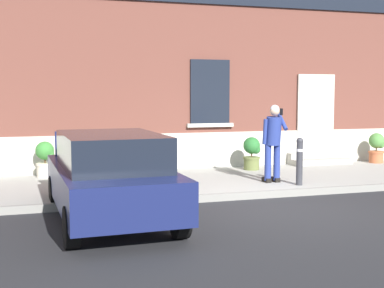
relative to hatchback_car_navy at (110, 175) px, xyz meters
name	(u,v)px	position (x,y,z in m)	size (l,w,h in m)	color
ground_plane	(269,208)	(3.00, 0.12, -0.79)	(80.00, 80.00, 0.00)	#232326
sidewalk	(218,181)	(3.00, 2.92, -0.71)	(24.00, 3.60, 0.15)	#99968E
curb_edge	(249,195)	(3.00, 1.06, -0.71)	(24.00, 0.12, 0.15)	gray
building_facade	(188,36)	(3.01, 5.41, 2.94)	(24.00, 1.52, 7.50)	brown
entrance_stoop	(319,159)	(6.60, 4.46, -0.51)	(1.79, 0.64, 0.32)	#9E998E
hatchback_car_navy	(110,175)	(0.00, 0.00, 0.00)	(1.89, 4.12, 1.50)	#161E4C
bollard_near_person	(300,160)	(4.36, 1.47, -0.08)	(0.15, 0.15, 1.04)	#333338
person_on_phone	(273,138)	(3.95, 1.95, 0.36)	(0.51, 0.48, 1.75)	navy
planter_cream	(45,158)	(-0.91, 4.26, -0.18)	(0.44, 0.44, 0.86)	beige
planter_charcoal	(154,155)	(1.70, 4.05, -0.18)	(0.44, 0.44, 0.86)	#2D2D30
planter_olive	(252,152)	(4.31, 3.94, -0.18)	(0.44, 0.44, 0.86)	#606B38
planter_terracotta	(377,147)	(8.32, 4.17, -0.18)	(0.44, 0.44, 0.86)	#B25B38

